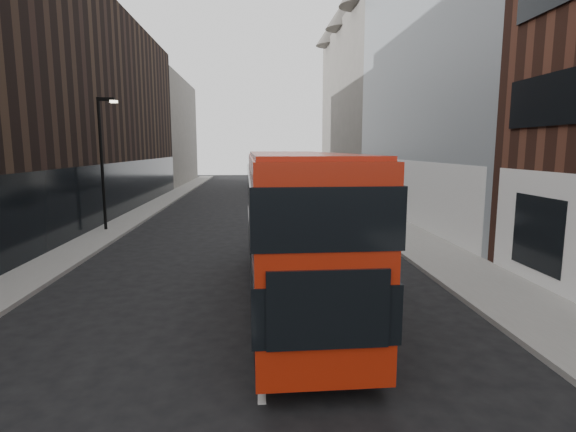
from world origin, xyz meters
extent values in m
plane|color=black|center=(0.00, 0.00, 0.00)|extent=(140.00, 140.00, 0.00)
cube|color=slate|center=(7.50, 25.00, 0.07)|extent=(3.00, 80.00, 0.15)
cube|color=slate|center=(-8.00, 25.00, 0.07)|extent=(2.00, 80.00, 0.15)
cube|color=#A6ABB1|center=(11.50, 21.00, 10.00)|extent=(5.00, 22.00, 20.00)
cube|color=silver|center=(9.15, 21.00, 1.90)|extent=(0.35, 21.00, 3.80)
cube|color=#69645C|center=(11.50, 44.00, 9.00)|extent=(5.00, 24.00, 18.00)
cone|color=#69645C|center=(9.50, 44.00, 19.50)|extent=(4.00, 4.00, 3.00)
cone|color=#69645C|center=(9.50, 52.00, 19.50)|extent=(4.00, 4.00, 3.00)
cube|color=black|center=(-11.50, 30.00, 7.00)|extent=(5.00, 24.00, 14.00)
cube|color=#69645C|center=(-11.50, 52.00, 6.50)|extent=(5.00, 20.00, 13.00)
cylinder|color=black|center=(-8.30, 18.00, 3.65)|extent=(0.16, 0.16, 7.00)
cube|color=black|center=(-7.90, 18.00, 7.05)|extent=(0.90, 0.15, 0.18)
cube|color=#FFF2CC|center=(-7.50, 18.00, 6.93)|extent=(0.35, 0.22, 0.12)
cube|color=#9A1B09|center=(0.99, 5.84, 2.35)|extent=(2.71, 10.83, 3.92)
cube|color=black|center=(0.99, 5.84, 1.71)|extent=(2.83, 10.88, 1.08)
cube|color=black|center=(0.99, 5.84, 3.38)|extent=(2.83, 10.88, 1.08)
cube|color=black|center=(1.12, 0.43, 1.86)|extent=(2.08, 0.13, 1.37)
cube|color=black|center=(0.86, 11.26, 1.86)|extent=(2.08, 0.13, 1.37)
cube|color=#9A1B09|center=(0.99, 5.84, 4.34)|extent=(2.60, 10.39, 0.12)
cylinder|color=black|center=(-0.17, 9.26, 0.49)|extent=(0.32, 0.99, 0.98)
cylinder|color=black|center=(1.98, 9.31, 0.49)|extent=(0.32, 0.99, 0.98)
cylinder|color=black|center=(0.00, 2.37, 0.49)|extent=(0.32, 0.99, 0.98)
cylinder|color=black|center=(2.14, 2.42, 0.49)|extent=(0.32, 0.99, 0.98)
cube|color=black|center=(1.87, 44.96, 1.92)|extent=(3.50, 11.04, 3.06)
cube|color=black|center=(1.87, 44.96, 1.73)|extent=(3.62, 11.11, 1.09)
cube|color=black|center=(1.35, 39.53, 1.88)|extent=(2.10, 0.28, 1.38)
cube|color=black|center=(2.40, 50.39, 1.88)|extent=(2.10, 0.28, 1.38)
cube|color=black|center=(1.87, 44.96, 3.48)|extent=(3.36, 10.60, 0.12)
cylinder|color=black|center=(1.13, 48.52, 0.49)|extent=(0.39, 1.01, 0.99)
cylinder|color=black|center=(3.28, 48.32, 0.49)|extent=(0.39, 1.01, 0.99)
cylinder|color=black|center=(0.46, 41.61, 0.49)|extent=(0.39, 1.01, 0.99)
cylinder|color=black|center=(2.62, 41.40, 0.49)|extent=(0.39, 1.01, 0.99)
imported|color=black|center=(0.50, 12.07, 0.68)|extent=(1.63, 3.99, 1.36)
imported|color=#95989D|center=(3.99, 18.59, 0.67)|extent=(1.53, 4.12, 1.35)
imported|color=black|center=(1.28, 30.90, 0.62)|extent=(2.28, 4.48, 1.25)
camera|label=1|loc=(-0.04, -6.66, 4.53)|focal=28.00mm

